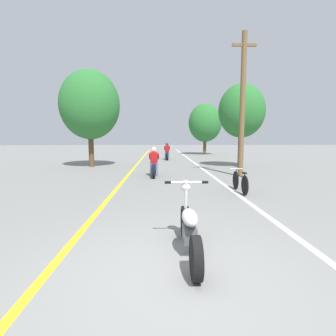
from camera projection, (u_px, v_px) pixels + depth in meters
ground_plane at (172, 274)px, 3.51m from camera, size 120.00×120.00×0.00m
lane_stripe_center at (134, 167)px, 15.95m from camera, size 0.14×48.00×0.01m
lane_stripe_edge at (200, 167)px, 16.08m from camera, size 0.14×48.00×0.01m
utility_pole at (242, 104)px, 11.98m from camera, size 1.10×0.24×6.53m
roadside_tree_right_near at (242, 111)px, 15.83m from camera, size 2.81×2.52×5.04m
roadside_tree_right_far at (205, 123)px, 27.70m from camera, size 3.49×3.14×5.37m
roadside_tree_left at (90, 105)px, 15.99m from camera, size 3.65×3.28×5.90m
motorcycle_foreground at (189, 227)px, 4.10m from camera, size 0.75×2.03×1.08m
motorcycle_rider_lead at (154, 165)px, 12.33m from camera, size 0.50×2.00×1.38m
motorcycle_rider_far at (167, 153)px, 21.48m from camera, size 0.50×1.99×1.40m
bicycle_parked at (240, 182)px, 8.77m from camera, size 0.44×1.64×0.74m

